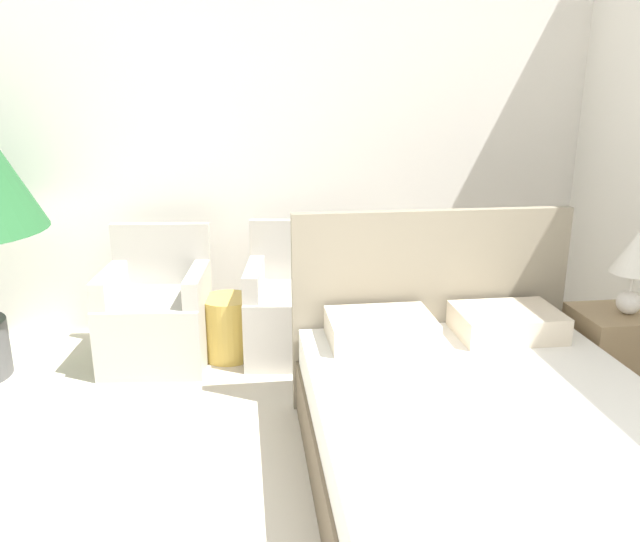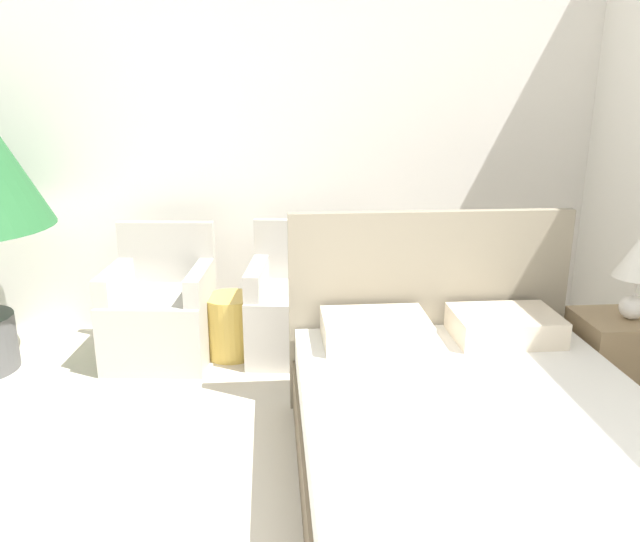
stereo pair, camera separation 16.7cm
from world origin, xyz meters
TOP-DOWN VIEW (x-y plane):
  - wall_back at (0.00, 3.63)m, footprint 10.00×0.06m
  - bed at (0.96, 1.26)m, footprint 1.56×2.17m
  - armchair_near_window_left at (-0.65, 3.01)m, footprint 0.72×0.70m
  - armchair_near_window_right at (0.27, 3.01)m, footprint 0.73×0.71m
  - nightstand at (2.00, 2.05)m, footprint 0.48×0.41m
  - table_lamp at (2.01, 2.03)m, footprint 0.25×0.25m
  - side_table at (-0.19, 3.01)m, footprint 0.35×0.35m

SIDE VIEW (x-z plane):
  - side_table at x=-0.19m, z-range 0.00..0.42m
  - bed at x=0.96m, z-range -0.29..0.84m
  - nightstand at x=2.00m, z-range 0.00..0.57m
  - armchair_near_window_left at x=-0.65m, z-range -0.15..0.73m
  - armchair_near_window_right at x=0.27m, z-range -0.15..0.73m
  - table_lamp at x=2.01m, z-range 0.65..1.11m
  - wall_back at x=0.00m, z-range 0.00..2.90m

